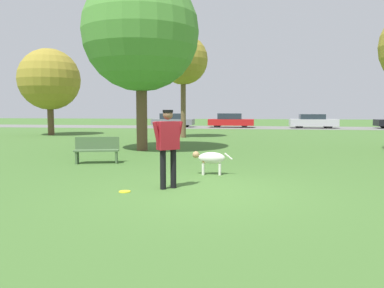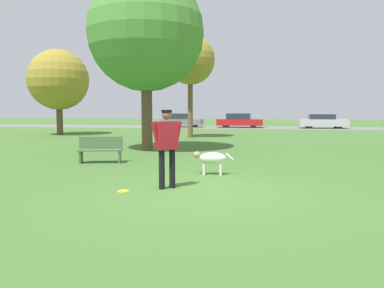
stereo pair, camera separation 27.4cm
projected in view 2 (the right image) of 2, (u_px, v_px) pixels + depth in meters
name	position (u px, v px, depth m)	size (l,w,h in m)	color
ground_plane	(201.00, 191.00, 7.94)	(120.00, 120.00, 0.00)	#426B2D
far_road_strip	(245.00, 127.00, 35.69)	(120.00, 6.00, 0.01)	slate
person	(167.00, 142.00, 8.12)	(0.62, 0.54, 1.72)	black
dog	(211.00, 159.00, 9.91)	(1.07, 0.35, 0.62)	silver
frisbee	(123.00, 191.00, 7.90)	(0.25, 0.25, 0.02)	yellow
tree_mid_center	(190.00, 60.00, 22.67)	(2.99, 2.99, 6.23)	brown
tree_far_left	(58.00, 80.00, 25.29)	(4.07, 4.07, 5.77)	brown
tree_near_left	(146.00, 33.00, 15.45)	(4.82, 4.82, 7.29)	brown
parked_car_grey	(181.00, 120.00, 36.78)	(4.10, 1.86, 1.34)	slate
parked_car_red	(239.00, 121.00, 35.79)	(4.37, 1.87, 1.35)	red
parked_car_silver	(323.00, 121.00, 34.08)	(4.27, 1.73, 1.30)	#B7B7BC
park_bench	(101.00, 149.00, 12.16)	(1.46, 0.74, 0.84)	#4C6B42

